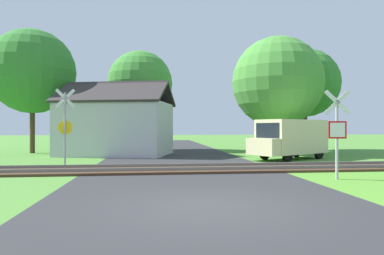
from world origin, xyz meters
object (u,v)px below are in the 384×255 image
(house, at_px, (117,127))
(tree_far, at_px, (305,83))
(stop_sign_near, at_px, (337,130))
(tree_center, at_px, (140,84))
(tree_left, at_px, (32,72))
(crossing_sign_far, at_px, (65,123))
(mail_truck, at_px, (290,138))
(tree_right, at_px, (277,82))

(house, xyz_separation_m, tree_far, (14.30, 2.81, 3.46))
(stop_sign_near, distance_m, tree_far, 16.06)
(tree_center, bearing_deg, tree_left, -163.01)
(crossing_sign_far, distance_m, tree_left, 11.04)
(tree_far, bearing_deg, mail_truck, -120.26)
(crossing_sign_far, bearing_deg, tree_far, 28.08)
(stop_sign_near, bearing_deg, tree_left, -31.62)
(crossing_sign_far, height_order, house, house)
(crossing_sign_far, relative_size, tree_left, 0.41)
(mail_truck, bearing_deg, stop_sign_near, 139.08)
(tree_left, bearing_deg, crossing_sign_far, -63.91)
(tree_far, height_order, mail_truck, tree_far)
(house, height_order, mail_truck, house)
(mail_truck, bearing_deg, crossing_sign_far, 72.31)
(tree_left, bearing_deg, tree_right, -8.40)
(tree_right, distance_m, mail_truck, 5.63)
(house, bearing_deg, mail_truck, -9.27)
(tree_left, bearing_deg, stop_sign_near, -43.55)
(house, relative_size, tree_left, 0.91)
(crossing_sign_far, distance_m, tree_right, 14.49)
(stop_sign_near, distance_m, tree_center, 18.32)
(tree_center, relative_size, mail_truck, 1.53)
(stop_sign_near, relative_size, tree_right, 0.38)
(house, relative_size, tree_center, 1.01)
(stop_sign_near, distance_m, house, 14.68)
(crossing_sign_far, distance_m, tree_far, 18.95)
(tree_left, height_order, tree_center, tree_left)
(tree_center, distance_m, mail_truck, 13.18)
(mail_truck, bearing_deg, tree_left, 37.19)
(stop_sign_near, relative_size, tree_left, 0.35)
(crossing_sign_far, bearing_deg, stop_sign_near, -28.72)
(tree_far, bearing_deg, tree_center, 172.27)
(tree_left, bearing_deg, house, -20.53)
(tree_right, bearing_deg, tree_left, 171.60)
(house, relative_size, tree_right, 0.99)
(tree_left, distance_m, tree_right, 17.21)
(mail_truck, bearing_deg, house, 36.07)
(tree_left, height_order, mail_truck, tree_left)
(crossing_sign_far, relative_size, tree_right, 0.44)
(tree_center, bearing_deg, mail_truck, -45.69)
(tree_left, bearing_deg, tree_center, 16.99)
(tree_right, height_order, tree_far, tree_right)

